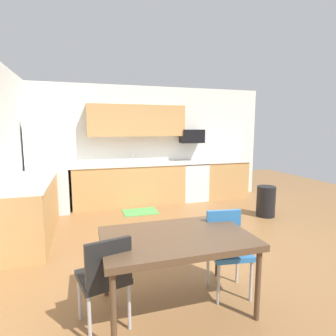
{
  "coord_description": "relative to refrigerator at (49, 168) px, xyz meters",
  "views": [
    {
      "loc": [
        -1.48,
        -3.83,
        1.73
      ],
      "look_at": [
        0.0,
        1.0,
        1.0
      ],
      "focal_mm": 29.5,
      "sensor_mm": 36.0,
      "label": 1
    }
  ],
  "objects": [
    {
      "name": "ground_plane",
      "position": [
        2.18,
        -2.22,
        -0.93
      ],
      "size": [
        12.0,
        12.0,
        0.0
      ],
      "primitive_type": "plane",
      "color": "olive"
    },
    {
      "name": "trash_bin",
      "position": [
        4.1,
        -1.55,
        -0.63
      ],
      "size": [
        0.36,
        0.36,
        0.6
      ],
      "primitive_type": "cylinder",
      "color": "black",
      "rests_on": "ground"
    },
    {
      "name": "cabinet_run_back_right",
      "position": [
        4.04,
        0.08,
        -0.48
      ],
      "size": [
        1.07,
        0.6,
        0.9
      ],
      "primitive_type": "cube",
      "color": "tan",
      "rests_on": "ground"
    },
    {
      "name": "dining_table",
      "position": [
        1.51,
        -3.7,
        -0.26
      ],
      "size": [
        1.4,
        0.9,
        0.73
      ],
      "color": "brown",
      "rests_on": "ground"
    },
    {
      "name": "sink_faucet",
      "position": [
        1.78,
        0.26,
        0.11
      ],
      "size": [
        0.02,
        0.02,
        0.24
      ],
      "primitive_type": "cylinder",
      "color": "#B2B5BA",
      "rests_on": "countertop_back"
    },
    {
      "name": "chair_near_table",
      "position": [
        2.11,
        -3.58,
        -0.43
      ],
      "size": [
        0.45,
        0.45,
        0.85
      ],
      "color": "#2D72B7",
      "rests_on": "ground"
    },
    {
      "name": "cabinet_run_left",
      "position": [
        -0.12,
        -1.42,
        -0.48
      ],
      "size": [
        0.6,
        2.0,
        0.9
      ],
      "primitive_type": "cube",
      "color": "tan",
      "rests_on": "ground"
    },
    {
      "name": "refrigerator",
      "position": [
        0.0,
        0.0,
        0.0
      ],
      "size": [
        0.76,
        0.7,
        1.86
      ],
      "primitive_type": "cube",
      "color": "white",
      "rests_on": "ground"
    },
    {
      "name": "countertop_back",
      "position": [
        2.18,
        0.08,
        -0.01
      ],
      "size": [
        4.8,
        0.64,
        0.04
      ],
      "primitive_type": "cube",
      "color": "silver",
      "rests_on": "cabinet_run_back"
    },
    {
      "name": "sink_basin",
      "position": [
        1.78,
        0.08,
        -0.05
      ],
      "size": [
        0.48,
        0.4,
        0.14
      ],
      "primitive_type": "cube",
      "color": "#A5A8AD",
      "rests_on": "countertop_back"
    },
    {
      "name": "microwave",
      "position": [
        3.21,
        0.18,
        0.61
      ],
      "size": [
        0.54,
        0.36,
        0.32
      ],
      "primitive_type": "cube",
      "color": "black"
    },
    {
      "name": "chair_far_side",
      "position": [
        0.83,
        -3.82,
        -0.43
      ],
      "size": [
        0.48,
        0.48,
        0.85
      ],
      "color": "black",
      "rests_on": "ground"
    },
    {
      "name": "cabinet_run_back",
      "position": [
        1.67,
        0.08,
        -0.48
      ],
      "size": [
        2.48,
        0.6,
        0.9
      ],
      "primitive_type": "cube",
      "color": "tan",
      "rests_on": "ground"
    },
    {
      "name": "countertop_left",
      "position": [
        -0.12,
        -1.42,
        -0.01
      ],
      "size": [
        0.64,
        2.0,
        0.04
      ],
      "primitive_type": "cube",
      "color": "silver",
      "rests_on": "cabinet_run_left"
    },
    {
      "name": "floor_mat",
      "position": [
        1.77,
        -0.57,
        -0.92
      ],
      "size": [
        0.7,
        0.5,
        0.01
      ],
      "primitive_type": "cube",
      "color": "#4CA54C",
      "rests_on": "ground"
    },
    {
      "name": "upper_cabinets_back",
      "position": [
        1.88,
        0.21,
        0.97
      ],
      "size": [
        2.2,
        0.34,
        0.7
      ],
      "primitive_type": "cube",
      "color": "tan"
    },
    {
      "name": "oven_range",
      "position": [
        3.21,
        0.08,
        -0.48
      ],
      "size": [
        0.6,
        0.6,
        0.91
      ],
      "color": "white",
      "rests_on": "ground"
    },
    {
      "name": "wall_back",
      "position": [
        2.18,
        0.43,
        0.42
      ],
      "size": [
        5.8,
        0.1,
        2.7
      ],
      "primitive_type": "cube",
      "color": "silver",
      "rests_on": "ground"
    }
  ]
}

